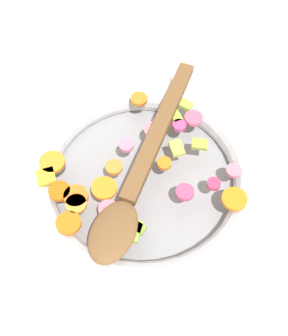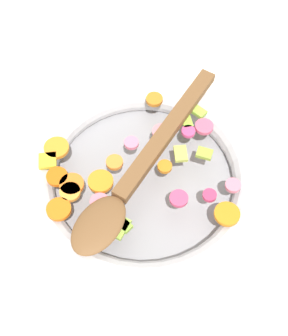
# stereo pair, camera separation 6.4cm
# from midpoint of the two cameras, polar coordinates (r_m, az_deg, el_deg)

# --- Properties ---
(ground_plane) EXTENTS (4.00, 4.00, 0.00)m
(ground_plane) POSITION_cam_midpoint_polar(r_m,az_deg,el_deg) (0.68, -2.67, -2.41)
(ground_plane) COLOR silver
(skillet) EXTENTS (0.35, 0.35, 0.05)m
(skillet) POSITION_cam_midpoint_polar(r_m,az_deg,el_deg) (0.66, -2.75, -1.48)
(skillet) COLOR gray
(skillet) RESTS_ON ground_plane
(chopped_vegetables) EXTENTS (0.27, 0.27, 0.01)m
(chopped_vegetables) POSITION_cam_midpoint_polar(r_m,az_deg,el_deg) (0.63, -4.54, -0.80)
(chopped_vegetables) COLOR #D65E10
(chopped_vegetables) RESTS_ON skillet
(wooden_spoon) EXTENTS (0.13, 0.34, 0.01)m
(wooden_spoon) POSITION_cam_midpoint_polar(r_m,az_deg,el_deg) (0.62, -3.57, -1.02)
(wooden_spoon) COLOR brown
(wooden_spoon) RESTS_ON chopped_vegetables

